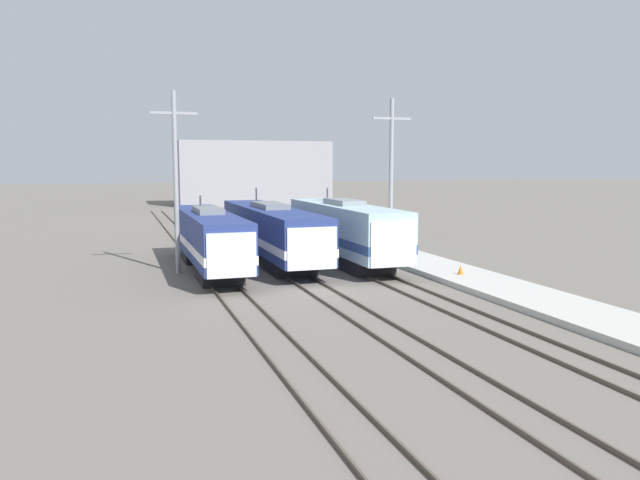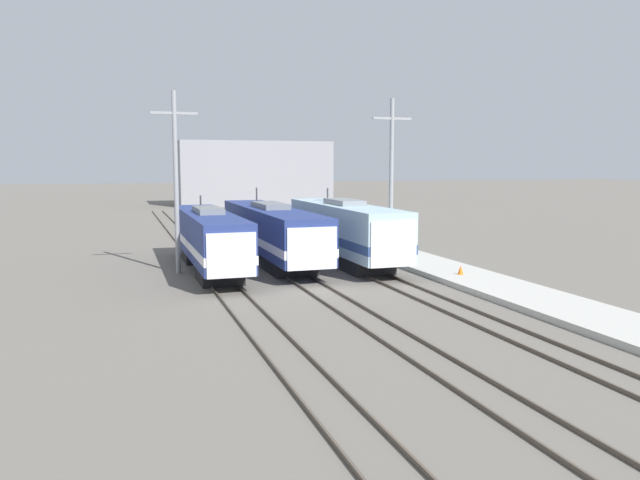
% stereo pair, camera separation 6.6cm
% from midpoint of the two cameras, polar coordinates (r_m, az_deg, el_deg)
% --- Properties ---
extents(ground_plane, '(400.00, 400.00, 0.00)m').
position_cam_midpoint_polar(ground_plane, '(34.42, -0.68, -4.35)').
color(ground_plane, '#666059').
extents(rail_pair_far_left, '(1.51, 120.00, 0.15)m').
position_cam_midpoint_polar(rail_pair_far_left, '(33.33, -8.35, -4.67)').
color(rail_pair_far_left, '#4C4238').
rests_on(rail_pair_far_left, ground_plane).
extents(rail_pair_center, '(1.51, 120.00, 0.15)m').
position_cam_midpoint_polar(rail_pair_center, '(34.40, -0.69, -4.23)').
color(rail_pair_center, '#4C4238').
rests_on(rail_pair_center, ground_plane).
extents(rail_pair_far_right, '(1.51, 120.00, 0.15)m').
position_cam_midpoint_polar(rail_pair_far_right, '(36.05, 6.39, -3.76)').
color(rail_pair_far_right, '#4C4238').
rests_on(rail_pair_far_right, ground_plane).
extents(locomotive_far_left, '(2.82, 16.55, 4.62)m').
position_cam_midpoint_polar(locomotive_far_left, '(39.66, -10.09, 0.10)').
color(locomotive_far_left, black).
rests_on(locomotive_far_left, ground_plane).
extents(locomotive_center, '(3.14, 19.69, 4.98)m').
position_cam_midpoint_polar(locomotive_center, '(43.19, -4.49, 0.76)').
color(locomotive_center, black).
rests_on(locomotive_center, ground_plane).
extents(locomotive_far_right, '(3.09, 16.19, 4.99)m').
position_cam_midpoint_polar(locomotive_far_right, '(42.25, 2.42, 0.82)').
color(locomotive_far_right, '#232326').
rests_on(locomotive_far_right, ground_plane).
extents(catenary_tower_left, '(2.80, 0.29, 11.15)m').
position_cam_midpoint_polar(catenary_tower_left, '(39.28, -13.10, 5.50)').
color(catenary_tower_left, gray).
rests_on(catenary_tower_left, ground_plane).
extents(catenary_tower_right, '(2.80, 0.29, 11.15)m').
position_cam_midpoint_polar(catenary_tower_right, '(43.03, 6.47, 5.75)').
color(catenary_tower_right, gray).
rests_on(catenary_tower_right, ground_plane).
extents(platform, '(4.00, 120.00, 0.32)m').
position_cam_midpoint_polar(platform, '(38.16, 12.74, -3.16)').
color(platform, '#B7B5AD').
rests_on(platform, ground_plane).
extents(traffic_cone, '(0.35, 0.35, 0.55)m').
position_cam_midpoint_polar(traffic_cone, '(37.45, 12.68, -2.67)').
color(traffic_cone, orange).
rests_on(traffic_cone, platform).
extents(depot_building, '(24.91, 10.81, 10.48)m').
position_cam_midpoint_polar(depot_building, '(105.76, -6.25, 6.09)').
color(depot_building, gray).
rests_on(depot_building, ground_plane).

